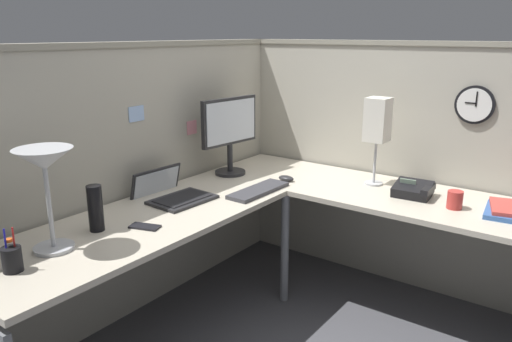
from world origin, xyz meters
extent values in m
plane|color=#47474C|center=(0.00, 0.00, 0.00)|extent=(6.80, 6.80, 0.00)
cube|color=#A8A393|center=(-0.36, 0.87, 0.78)|extent=(2.57, 0.10, 1.55)
cube|color=gray|center=(-0.36, 0.87, 1.56)|extent=(2.57, 0.12, 0.03)
cube|color=#A8A393|center=(0.87, -0.27, 0.78)|extent=(0.10, 2.37, 1.55)
cube|color=gray|center=(0.87, -0.27, 1.56)|extent=(0.12, 2.37, 0.03)
cube|color=beige|center=(-0.38, 0.47, 0.71)|extent=(2.35, 0.66, 0.03)
cube|color=beige|center=(0.47, -0.60, 0.71)|extent=(0.66, 1.49, 0.03)
cylinder|color=slate|center=(0.16, 0.16, 0.35)|extent=(0.05, 0.05, 0.70)
cylinder|color=#232326|center=(0.23, 0.64, 0.74)|extent=(0.20, 0.20, 0.02)
cylinder|color=#232326|center=(0.23, 0.64, 0.84)|extent=(0.04, 0.04, 0.20)
cube|color=#232326|center=(0.23, 0.64, 1.08)|extent=(0.46, 0.08, 0.30)
cube|color=silver|center=(0.23, 0.62, 1.08)|extent=(0.42, 0.05, 0.26)
cube|color=#232326|center=(-0.35, 0.51, 0.74)|extent=(0.35, 0.26, 0.02)
cube|color=black|center=(-0.35, 0.51, 0.75)|extent=(0.30, 0.20, 0.00)
cube|color=#232326|center=(-0.34, 0.73, 0.77)|extent=(0.34, 0.09, 0.22)
cube|color=silver|center=(-0.34, 0.72, 0.77)|extent=(0.31, 0.07, 0.18)
cube|color=#38383D|center=(0.02, 0.26, 0.74)|extent=(0.43, 0.15, 0.02)
ellipsoid|color=#232326|center=(0.31, 0.25, 0.75)|extent=(0.06, 0.10, 0.03)
cylinder|color=#B7BABF|center=(-1.14, 0.51, 0.74)|extent=(0.17, 0.17, 0.02)
cylinder|color=#B7BABF|center=(-1.14, 0.51, 0.93)|extent=(0.02, 0.02, 0.38)
cone|color=#B7BABF|center=(-1.14, 0.51, 1.13)|extent=(0.24, 0.24, 0.09)
cylinder|color=black|center=(-1.35, 0.45, 0.78)|extent=(0.08, 0.08, 0.10)
cylinder|color=#1E1EB2|center=(-1.36, 0.46, 0.84)|extent=(0.01, 0.01, 0.13)
cylinder|color=#B21E1E|center=(-1.33, 0.44, 0.84)|extent=(0.01, 0.01, 0.13)
cylinder|color=#D8591E|center=(-1.34, 0.46, 0.85)|extent=(0.03, 0.03, 0.01)
cube|color=black|center=(-0.74, 0.38, 0.73)|extent=(0.11, 0.16, 0.01)
cylinder|color=black|center=(-0.89, 0.53, 0.84)|extent=(0.07, 0.07, 0.22)
cube|color=black|center=(0.48, -0.49, 0.77)|extent=(0.20, 0.21, 0.10)
cube|color=#8CA58C|center=(0.48, -0.46, 0.80)|extent=(0.02, 0.09, 0.04)
cube|color=black|center=(0.48, -0.57, 0.79)|extent=(0.19, 0.05, 0.04)
cube|color=#335999|center=(0.47, -0.99, 0.74)|extent=(0.30, 0.24, 0.02)
cube|color=#BF3F38|center=(0.49, -1.00, 0.76)|extent=(0.30, 0.25, 0.02)
cylinder|color=#B7BABF|center=(0.57, -0.22, 0.74)|extent=(0.11, 0.11, 0.01)
cylinder|color=#B7BABF|center=(0.57, -0.22, 0.87)|extent=(0.02, 0.02, 0.27)
cube|color=silver|center=(0.57, -0.22, 1.13)|extent=(0.13, 0.13, 0.26)
cylinder|color=#B2332D|center=(0.41, -0.74, 0.78)|extent=(0.08, 0.08, 0.10)
cylinder|color=black|center=(0.82, -0.69, 1.23)|extent=(0.03, 0.22, 0.22)
cylinder|color=white|center=(0.80, -0.69, 1.23)|extent=(0.00, 0.19, 0.19)
cube|color=black|center=(0.80, -0.67, 1.24)|extent=(0.00, 0.06, 0.01)
cube|color=black|center=(0.80, -0.70, 1.26)|extent=(0.00, 0.01, 0.08)
cube|color=#99B7E5|center=(-0.38, 0.82, 1.19)|extent=(0.11, 0.00, 0.09)
cube|color=pink|center=(0.07, 0.82, 1.04)|extent=(0.09, 0.00, 0.09)
camera|label=1|loc=(-2.22, -1.36, 1.63)|focal=34.97mm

